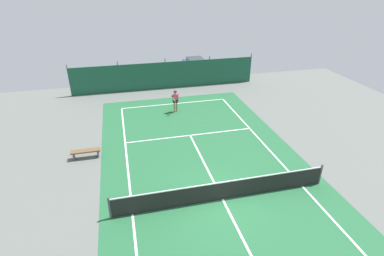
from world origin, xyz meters
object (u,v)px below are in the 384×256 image
at_px(tennis_net, 223,190).
at_px(tennis_player, 175,100).
at_px(tennis_ball_near_player, 202,121).
at_px(tennis_ball_midcourt, 170,122).
at_px(courtside_bench, 86,152).
at_px(parked_car, 196,66).

bearing_deg(tennis_net, tennis_player, 90.98).
height_order(tennis_ball_near_player, tennis_ball_midcourt, same).
height_order(tennis_net, courtside_bench, tennis_net).
xyz_separation_m(tennis_net, tennis_player, (-0.18, 10.32, 0.45)).
height_order(tennis_net, tennis_ball_near_player, tennis_net).
bearing_deg(tennis_ball_midcourt, tennis_net, -83.68).
xyz_separation_m(tennis_ball_near_player, courtside_bench, (-7.62, -3.01, 0.34)).
bearing_deg(tennis_ball_midcourt, parked_car, 66.65).
distance_m(tennis_player, parked_car, 9.66).
bearing_deg(tennis_ball_near_player, parked_car, 78.00).
bearing_deg(tennis_net, tennis_ball_near_player, 80.97).
xyz_separation_m(tennis_player, parked_car, (3.82, 8.87, -0.12)).
relative_size(tennis_ball_midcourt, parked_car, 0.02).
bearing_deg(tennis_ball_midcourt, courtside_bench, -148.01).
bearing_deg(tennis_ball_midcourt, tennis_ball_near_player, -8.57).
xyz_separation_m(tennis_player, tennis_ball_midcourt, (-0.77, -1.76, -0.93)).
height_order(tennis_net, tennis_player, tennis_player).
height_order(tennis_player, parked_car, parked_car).
height_order(tennis_ball_midcourt, courtside_bench, courtside_bench).
bearing_deg(tennis_net, courtside_bench, 140.40).
distance_m(tennis_ball_midcourt, parked_car, 11.60).
height_order(tennis_ball_midcourt, parked_car, parked_car).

